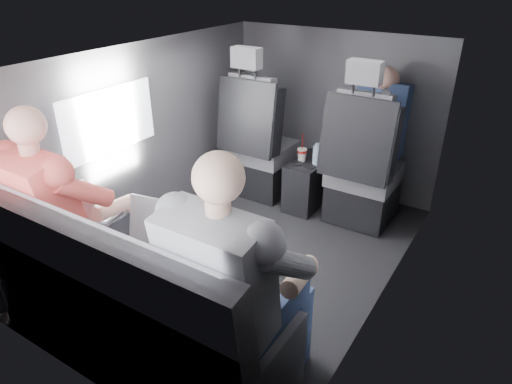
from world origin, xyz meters
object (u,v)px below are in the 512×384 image
Objects in this scene: water_bottle at (317,155)px; passenger_rear_left at (67,215)px; passenger_front_right at (381,122)px; passenger_rear_right at (238,285)px; soda_cup at (302,154)px; laptop_white at (87,206)px; laptop_silver at (176,228)px; laptop_black at (248,264)px; front_seat_right at (362,175)px; center_console at (308,183)px; rear_bench at (132,310)px; front_seat_left at (259,150)px.

water_bottle is 0.14× the size of passenger_rear_left.
passenger_rear_right is at bearing -87.14° from passenger_front_right.
passenger_rear_right is at bearing -71.10° from soda_cup.
laptop_silver is (0.57, 0.08, 0.00)m from laptop_white.
laptop_black reaches higher than water_bottle.
front_seat_right is 1.01× the size of passenger_rear_left.
passenger_rear_right is (0.12, -1.81, 0.24)m from front_seat_right.
passenger_rear_right is at bearing -22.05° from laptop_silver.
front_seat_right is 2.64× the size of center_console.
rear_bench is 6.96× the size of soda_cup.
passenger_rear_right is (0.52, -0.21, 0.01)m from laptop_silver.
rear_bench is at bearing -88.60° from soda_cup.
soda_cup is at bearing 93.53° from laptop_silver.
laptop_silver is 0.31× the size of passenger_rear_right.
passenger_front_right is at bearing 92.86° from passenger_rear_right.
laptop_black is 1.05m from passenger_rear_left.
rear_bench reaches higher than laptop_silver.
soda_cup is 0.18× the size of passenger_rear_right.
laptop_white is at bearing -106.87° from center_console.
front_seat_right is 1.67m from laptop_black.
laptop_silver is at bearing -91.10° from water_bottle.
rear_bench is 0.45m from laptop_silver.
passenger_front_right is (0.92, 0.26, 0.34)m from front_seat_left.
laptop_silver is at bearing 157.95° from passenger_rear_right.
rear_bench is at bearing -170.56° from passenger_rear_right.
front_seat_left reaches higher than laptop_white.
laptop_silver is at bearing -72.56° from front_seat_left.
laptop_black is at bearing 25.49° from rear_bench.
laptop_black is 0.16m from passenger_rear_right.
laptop_white reaches higher than water_bottle.
front_seat_left is at bearing 178.50° from water_bottle.
passenger_rear_left is at bearing -159.82° from laptop_silver.
laptop_white is at bearing 156.41° from rear_bench.
front_seat_left is 0.49m from center_console.
passenger_front_right is (0.51, 0.27, 0.28)m from soda_cup.
soda_cup is at bearing 75.30° from passenger_rear_left.
water_bottle is 0.50× the size of laptop_black.
laptop_white is at bearing -117.02° from passenger_front_right.
laptop_black is 0.49× the size of passenger_front_right.
water_bottle is at bearing -144.68° from passenger_front_right.
front_seat_left reaches higher than rear_bench.
laptop_black is (0.07, -1.65, 0.23)m from front_seat_right.
passenger_rear_right is at bearing -60.59° from front_seat_left.
laptop_white is 1.10m from passenger_rear_right.
laptop_black reaches higher than laptop_white.
rear_bench is 4.53× the size of laptop_black.
rear_bench is at bearing -90.00° from center_console.
water_bottle is (0.13, -0.00, 0.02)m from soda_cup.
passenger_front_right reaches higher than rear_bench.
laptop_black is (0.52, -1.69, 0.43)m from center_console.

